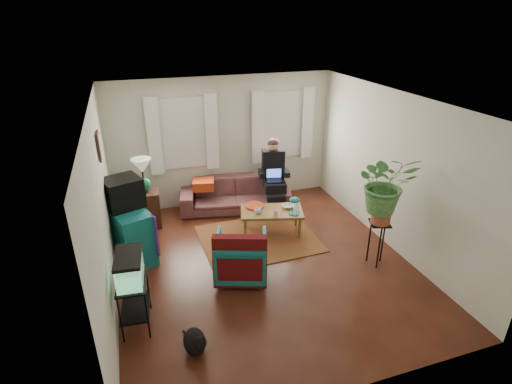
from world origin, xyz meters
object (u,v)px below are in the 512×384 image
object	(u,v)px
dresser	(130,233)
armchair	(241,254)
side_table	(147,208)
plant_stand	(377,243)
sofa	(235,189)
aquarium_stand	(135,303)
coffee_table	(271,222)

from	to	relation	value
dresser	armchair	world-z (taller)	dresser
side_table	dresser	xyz separation A→B (m)	(-0.34, -1.02, 0.10)
side_table	dresser	distance (m)	1.08
dresser	plant_stand	world-z (taller)	dresser
sofa	armchair	size ratio (longest dim) A/B	2.82
aquarium_stand	coffee_table	distance (m)	2.97
armchair	plant_stand	world-z (taller)	armchair
sofa	side_table	xyz separation A→B (m)	(-1.75, -0.14, -0.08)
sofa	aquarium_stand	size ratio (longest dim) A/B	3.10
sofa	coffee_table	size ratio (longest dim) A/B	1.97
sofa	dresser	bearing A→B (deg)	-138.84
armchair	coffee_table	xyz separation A→B (m)	(0.89, 1.08, -0.16)
sofa	dresser	world-z (taller)	dresser
side_table	plant_stand	xyz separation A→B (m)	(3.35, -2.44, 0.02)
coffee_table	plant_stand	size ratio (longest dim) A/B	1.48
armchair	side_table	bearing A→B (deg)	-40.48
armchair	plant_stand	bearing A→B (deg)	-170.31
sofa	coffee_table	distance (m)	1.23
side_table	sofa	bearing A→B (deg)	4.73
side_table	coffee_table	bearing A→B (deg)	-25.61
side_table	plant_stand	world-z (taller)	plant_stand
coffee_table	plant_stand	world-z (taller)	plant_stand
coffee_table	aquarium_stand	bearing A→B (deg)	-130.31
armchair	coffee_table	world-z (taller)	armchair
armchair	coffee_table	bearing A→B (deg)	-110.36
plant_stand	coffee_table	bearing A→B (deg)	130.96
armchair	plant_stand	xyz separation A→B (m)	(2.13, -0.36, -0.01)
sofa	side_table	size ratio (longest dim) A/B	3.11
side_table	plant_stand	size ratio (longest dim) A/B	0.94
sofa	plant_stand	world-z (taller)	sofa
dresser	coffee_table	xyz separation A→B (m)	(2.45, 0.01, -0.22)
aquarium_stand	sofa	bearing A→B (deg)	58.72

